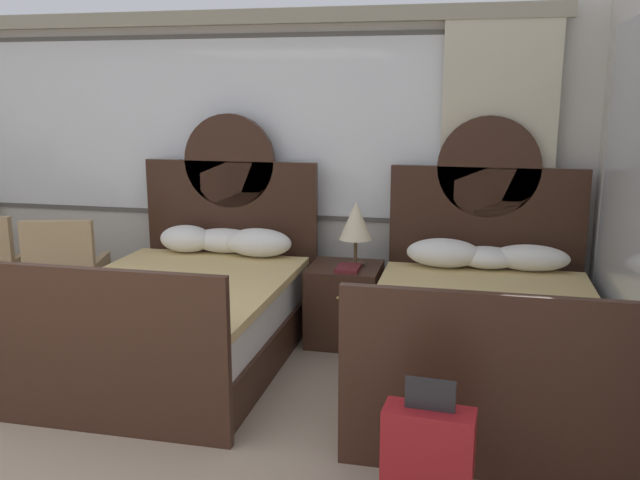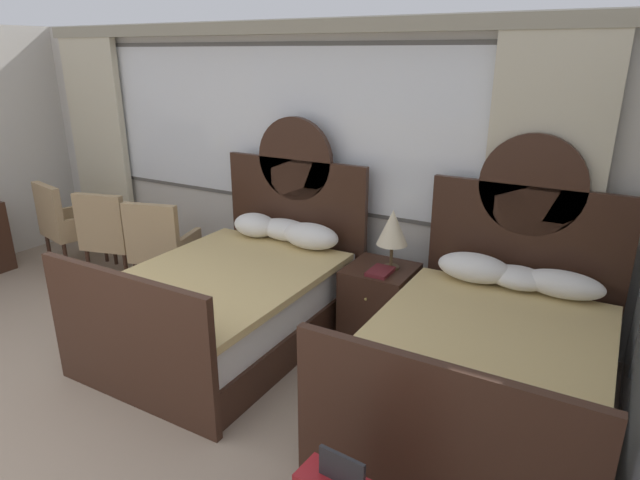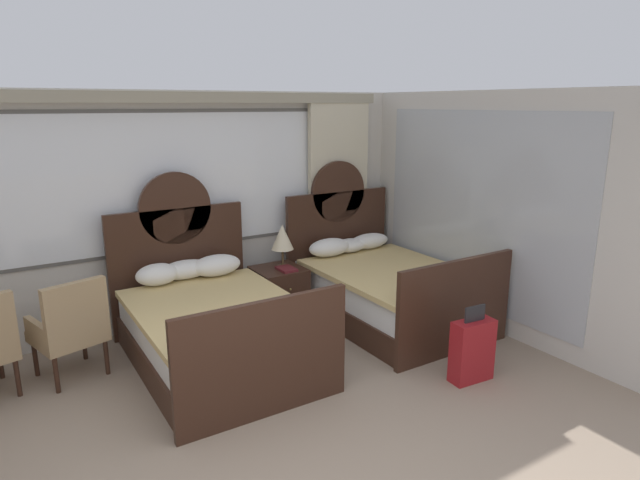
{
  "view_description": "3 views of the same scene",
  "coord_description": "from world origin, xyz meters",
  "px_view_note": "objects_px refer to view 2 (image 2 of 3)",
  "views": [
    {
      "loc": [
        2.4,
        -2.15,
        2.02
      ],
      "look_at": [
        1.55,
        1.65,
        1.16
      ],
      "focal_mm": 38.15,
      "sensor_mm": 36.0,
      "label": 1
    },
    {
      "loc": [
        3.12,
        -0.94,
        2.41
      ],
      "look_at": [
        1.31,
        2.22,
        1.13
      ],
      "focal_mm": 30.21,
      "sensor_mm": 36.0,
      "label": 2
    },
    {
      "loc": [
        -1.41,
        -2.42,
        2.55
      ],
      "look_at": [
        1.52,
        2.27,
        1.15
      ],
      "focal_mm": 30.21,
      "sensor_mm": 36.0,
      "label": 3
    }
  ],
  "objects_px": {
    "bed_near_mirror": "(486,364)",
    "armchair_by_window_right": "(65,222)",
    "book_on_nightstand": "(380,271)",
    "nightstand_between_beds": "(379,301)",
    "table_lamp_on_nightstand": "(393,228)",
    "armchair_by_window_centre": "(111,232)",
    "bed_near_window": "(234,295)",
    "armchair_by_window_left": "(161,244)"
  },
  "relations": [
    {
      "from": "bed_near_mirror",
      "to": "armchair_by_window_right",
      "type": "distance_m",
      "value": 4.99
    },
    {
      "from": "bed_near_mirror",
      "to": "book_on_nightstand",
      "type": "bearing_deg",
      "value": 151.88
    },
    {
      "from": "nightstand_between_beds",
      "to": "table_lamp_on_nightstand",
      "type": "height_order",
      "value": "table_lamp_on_nightstand"
    },
    {
      "from": "table_lamp_on_nightstand",
      "to": "armchair_by_window_centre",
      "type": "xyz_separation_m",
      "value": [
        -3.18,
        -0.32,
        -0.47
      ]
    },
    {
      "from": "bed_near_window",
      "to": "book_on_nightstand",
      "type": "height_order",
      "value": "bed_near_window"
    },
    {
      "from": "bed_near_window",
      "to": "armchair_by_window_left",
      "type": "relative_size",
      "value": 2.26
    },
    {
      "from": "table_lamp_on_nightstand",
      "to": "armchair_by_window_centre",
      "type": "bearing_deg",
      "value": -174.3
    },
    {
      "from": "table_lamp_on_nightstand",
      "to": "armchair_by_window_left",
      "type": "height_order",
      "value": "table_lamp_on_nightstand"
    },
    {
      "from": "armchair_by_window_left",
      "to": "armchair_by_window_right",
      "type": "xyz_separation_m",
      "value": [
        -1.54,
        -0.0,
        0.0
      ]
    },
    {
      "from": "bed_near_window",
      "to": "nightstand_between_beds",
      "type": "distance_m",
      "value": 1.28
    },
    {
      "from": "book_on_nightstand",
      "to": "armchair_by_window_centre",
      "type": "relative_size",
      "value": 0.26
    },
    {
      "from": "nightstand_between_beds",
      "to": "armchair_by_window_left",
      "type": "distance_m",
      "value": 2.37
    },
    {
      "from": "book_on_nightstand",
      "to": "armchair_by_window_left",
      "type": "xyz_separation_m",
      "value": [
        -2.39,
        -0.17,
        -0.12
      ]
    },
    {
      "from": "bed_near_window",
      "to": "table_lamp_on_nightstand",
      "type": "bearing_deg",
      "value": 30.99
    },
    {
      "from": "bed_near_mirror",
      "to": "armchair_by_window_right",
      "type": "height_order",
      "value": "bed_near_mirror"
    },
    {
      "from": "table_lamp_on_nightstand",
      "to": "armchair_by_window_left",
      "type": "relative_size",
      "value": 0.53
    },
    {
      "from": "bed_near_window",
      "to": "book_on_nightstand",
      "type": "relative_size",
      "value": 8.63
    },
    {
      "from": "bed_near_window",
      "to": "table_lamp_on_nightstand",
      "type": "xyz_separation_m",
      "value": [
        1.17,
        0.7,
        0.61
      ]
    },
    {
      "from": "armchair_by_window_left",
      "to": "armchair_by_window_centre",
      "type": "xyz_separation_m",
      "value": [
        -0.75,
        -0.0,
        0.0
      ]
    },
    {
      "from": "bed_near_window",
      "to": "armchair_by_window_left",
      "type": "bearing_deg",
      "value": 162.9
    },
    {
      "from": "bed_near_window",
      "to": "armchair_by_window_left",
      "type": "height_order",
      "value": "bed_near_window"
    },
    {
      "from": "armchair_by_window_left",
      "to": "armchair_by_window_centre",
      "type": "relative_size",
      "value": 1.0
    },
    {
      "from": "table_lamp_on_nightstand",
      "to": "armchair_by_window_left",
      "type": "bearing_deg",
      "value": -172.56
    },
    {
      "from": "nightstand_between_beds",
      "to": "book_on_nightstand",
      "type": "distance_m",
      "value": 0.36
    },
    {
      "from": "book_on_nightstand",
      "to": "armchair_by_window_centre",
      "type": "height_order",
      "value": "armchair_by_window_centre"
    },
    {
      "from": "table_lamp_on_nightstand",
      "to": "book_on_nightstand",
      "type": "distance_m",
      "value": 0.38
    },
    {
      "from": "nightstand_between_beds",
      "to": "bed_near_mirror",
      "type": "bearing_deg",
      "value": -31.62
    },
    {
      "from": "armchair_by_window_centre",
      "to": "armchair_by_window_right",
      "type": "relative_size",
      "value": 1.0
    },
    {
      "from": "bed_near_mirror",
      "to": "nightstand_between_beds",
      "type": "xyz_separation_m",
      "value": [
        -1.09,
        0.67,
        -0.07
      ]
    },
    {
      "from": "nightstand_between_beds",
      "to": "armchair_by_window_right",
      "type": "height_order",
      "value": "armchair_by_window_right"
    },
    {
      "from": "bed_near_window",
      "to": "armchair_by_window_left",
      "type": "distance_m",
      "value": 1.32
    },
    {
      "from": "book_on_nightstand",
      "to": "armchair_by_window_left",
      "type": "distance_m",
      "value": 2.4
    },
    {
      "from": "bed_near_window",
      "to": "armchair_by_window_right",
      "type": "height_order",
      "value": "bed_near_window"
    },
    {
      "from": "table_lamp_on_nightstand",
      "to": "bed_near_mirror",
      "type": "bearing_deg",
      "value": -34.89
    },
    {
      "from": "bed_near_window",
      "to": "armchair_by_window_right",
      "type": "distance_m",
      "value": 2.82
    },
    {
      "from": "bed_near_mirror",
      "to": "table_lamp_on_nightstand",
      "type": "bearing_deg",
      "value": 145.11
    },
    {
      "from": "armchair_by_window_right",
      "to": "armchair_by_window_centre",
      "type": "bearing_deg",
      "value": 0.05
    },
    {
      "from": "armchair_by_window_left",
      "to": "armchair_by_window_centre",
      "type": "bearing_deg",
      "value": -179.96
    },
    {
      "from": "bed_near_mirror",
      "to": "book_on_nightstand",
      "type": "relative_size",
      "value": 8.63
    },
    {
      "from": "bed_near_mirror",
      "to": "table_lamp_on_nightstand",
      "type": "height_order",
      "value": "bed_near_mirror"
    },
    {
      "from": "nightstand_between_beds",
      "to": "table_lamp_on_nightstand",
      "type": "relative_size",
      "value": 1.22
    },
    {
      "from": "bed_near_window",
      "to": "armchair_by_window_right",
      "type": "bearing_deg",
      "value": 172.17
    }
  ]
}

